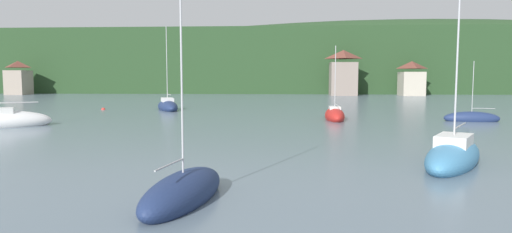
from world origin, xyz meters
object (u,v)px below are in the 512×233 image
(sailboat_far_10, at_px, (168,106))
(sailboat_mid_7, at_px, (0,121))
(mooring_buoy_near, at_px, (103,110))
(sailboat_far_4, at_px, (335,116))
(sailboat_mid_9, at_px, (453,156))
(shore_building_central, at_px, (411,79))
(sailboat_near_6, at_px, (183,192))
(shore_building_westcentral, at_px, (343,73))
(shore_building_west, at_px, (18,78))
(sailboat_far_2, at_px, (472,118))

(sailboat_far_10, bearing_deg, sailboat_mid_7, 131.35)
(mooring_buoy_near, bearing_deg, sailboat_far_4, -21.92)
(sailboat_mid_9, bearing_deg, shore_building_central, -164.22)
(sailboat_far_4, xyz_separation_m, sailboat_near_6, (-8.23, -28.42, -0.09))
(shore_building_westcentral, xyz_separation_m, sailboat_mid_7, (-36.26, -62.71, -4.30))
(shore_building_central, relative_size, sailboat_far_4, 0.99)
(shore_building_west, distance_m, shore_building_central, 87.83)
(sailboat_far_4, bearing_deg, shore_building_westcentral, -7.42)
(shore_building_west, xyz_separation_m, sailboat_far_10, (45.88, -43.27, -3.27))
(shore_building_west, relative_size, sailboat_far_2, 1.29)
(sailboat_near_6, xyz_separation_m, sailboat_far_10, (-11.07, 39.68, 0.12))
(shore_building_westcentral, distance_m, mooring_buoy_near, 56.56)
(sailboat_far_4, xyz_separation_m, sailboat_mid_9, (3.08, -21.60, 0.03))
(sailboat_far_4, height_order, sailboat_near_6, sailboat_near_6)
(sailboat_mid_9, relative_size, sailboat_far_10, 0.83)
(shore_building_central, relative_size, sailboat_far_2, 1.26)
(sailboat_mid_9, bearing_deg, sailboat_far_10, -115.62)
(shore_building_westcentral, height_order, shore_building_central, shore_building_westcentral)
(shore_building_central, bearing_deg, sailboat_far_2, -100.37)
(shore_building_central, xyz_separation_m, sailboat_far_10, (-41.95, -43.63, -3.16))
(shore_building_westcentral, relative_size, shore_building_central, 1.33)
(sailboat_near_6, relative_size, sailboat_mid_7, 0.73)
(sailboat_far_4, height_order, mooring_buoy_near, sailboat_far_4)
(sailboat_far_10, bearing_deg, shore_building_westcentral, -55.62)
(shore_building_central, xyz_separation_m, mooring_buoy_near, (-50.06, -43.87, -3.60))
(sailboat_near_6, bearing_deg, sailboat_far_4, -5.38)
(shore_building_west, relative_size, shore_building_westcentral, 0.78)
(sailboat_near_6, height_order, sailboat_mid_9, sailboat_mid_9)
(sailboat_far_2, bearing_deg, sailboat_near_6, 60.17)
(shore_building_west, bearing_deg, sailboat_mid_7, -59.37)
(sailboat_near_6, bearing_deg, mooring_buoy_near, 36.69)
(sailboat_far_4, height_order, sailboat_mid_9, sailboat_mid_9)
(sailboat_near_6, height_order, mooring_buoy_near, sailboat_near_6)
(sailboat_mid_7, bearing_deg, shore_building_west, -89.83)
(shore_building_west, distance_m, sailboat_far_2, 95.44)
(sailboat_far_4, bearing_deg, sailboat_mid_9, -170.99)
(shore_building_central, height_order, sailboat_far_2, shore_building_central)
(shore_building_west, xyz_separation_m, sailboat_far_2, (77.61, -55.43, -3.41))
(shore_building_central, height_order, sailboat_mid_9, sailboat_mid_9)
(sailboat_far_10, xyz_separation_m, mooring_buoy_near, (-8.11, -0.23, -0.43))
(sailboat_far_4, bearing_deg, mooring_buoy_near, 68.98)
(sailboat_near_6, distance_m, sailboat_mid_9, 13.20)
(mooring_buoy_near, bearing_deg, sailboat_mid_7, -92.55)
(sailboat_near_6, distance_m, sailboat_mid_7, 28.70)
(sailboat_mid_7, xyz_separation_m, sailboat_mid_9, (31.32, -13.76, -0.04))
(mooring_buoy_near, bearing_deg, sailboat_far_2, -16.65)
(sailboat_mid_9, relative_size, mooring_buoy_near, 18.66)
(shore_building_westcentral, xyz_separation_m, sailboat_far_10, (-27.31, -43.61, -4.33))
(shore_building_west, distance_m, shore_building_westcentral, 73.20)
(sailboat_far_2, height_order, sailboat_near_6, sailboat_near_6)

